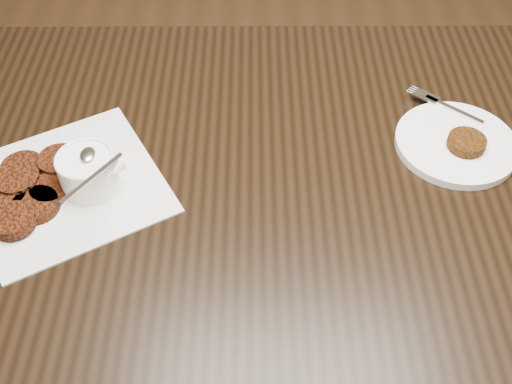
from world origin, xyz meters
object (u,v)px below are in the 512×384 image
table (279,317)px  plate_with_patty (457,140)px  napkin (68,186)px  sauce_ramekin (84,157)px

table → plate_with_patty: plate_with_patty is taller
table → napkin: size_ratio=5.32×
sauce_ramekin → plate_with_patty: (0.61, 0.09, -0.05)m
table → plate_with_patty: size_ratio=7.29×
napkin → sauce_ramekin: bearing=-1.3°
napkin → plate_with_patty: (0.65, 0.09, 0.01)m
plate_with_patty → sauce_ramekin: bearing=-171.4°
napkin → sauce_ramekin: size_ratio=2.20×
table → plate_with_patty: 0.50m
table → sauce_ramekin: 0.54m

